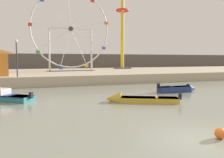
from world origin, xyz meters
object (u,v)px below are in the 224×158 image
Objects in this scene: motorboat_mustard_yellow at (135,99)px; motorboat_navy_blue at (179,89)px; promenade_lamp_near at (17,53)px; mooring_buoy_orange at (220,133)px; drop_tower_yellow_tower at (122,29)px; ferris_wheel_white_frame at (71,30)px.

motorboat_navy_blue is at bearing -127.04° from motorboat_mustard_yellow.
motorboat_mustard_yellow is 1.28× the size of promenade_lamp_near.
motorboat_mustard_yellow is at bearing 88.23° from mooring_buoy_orange.
ferris_wheel_white_frame is at bearing -153.35° from drop_tower_yellow_tower.
motorboat_mustard_yellow is 6.85m from motorboat_navy_blue.
mooring_buoy_orange is (0.42, -30.56, -7.57)m from ferris_wheel_white_frame.
ferris_wheel_white_frame is (-6.79, 19.38, 7.49)m from motorboat_navy_blue.
motorboat_mustard_yellow is 1.26× the size of motorboat_navy_blue.
motorboat_navy_blue is at bearing -100.60° from drop_tower_yellow_tower.
mooring_buoy_orange is (-0.25, -8.11, 0.03)m from motorboat_mustard_yellow.
ferris_wheel_white_frame reaches higher than motorboat_mustard_yellow.
promenade_lamp_near is at bearing -28.86° from motorboat_mustard_yellow.
ferris_wheel_white_frame is at bearing -62.01° from motorboat_mustard_yellow.
ferris_wheel_white_frame is (-0.67, 22.45, 7.60)m from motorboat_mustard_yellow.
motorboat_navy_blue is 21.86m from ferris_wheel_white_frame.
motorboat_navy_blue is at bearing -31.78° from promenade_lamp_near.
drop_tower_yellow_tower is (11.49, 5.77, 1.50)m from ferris_wheel_white_frame.
drop_tower_yellow_tower is at bearing 39.99° from promenade_lamp_near.
promenade_lamp_near is (-7.75, -10.37, -3.97)m from ferris_wheel_white_frame.
promenade_lamp_near is 9.27× the size of mooring_buoy_orange.
promenade_lamp_near is at bearing 151.80° from motorboat_navy_blue.
drop_tower_yellow_tower is 37.51× the size of mooring_buoy_orange.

